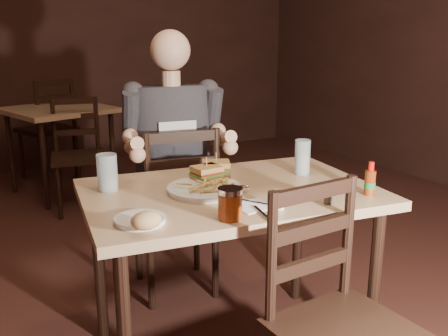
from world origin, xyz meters
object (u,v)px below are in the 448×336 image
dinner_plate (205,190)px  side_plate (140,221)px  chair_near (349,335)px  syrup_dispenser (230,204)px  bg_chair_near (79,157)px  chair_far (174,209)px  diner (174,123)px  bg_chair_far (47,129)px  glass_right (302,157)px  bg_table (59,118)px  main_table (230,208)px  glass_left (107,173)px  hot_sauce (370,179)px

dinner_plate → side_plate: 0.40m
chair_near → syrup_dispenser: size_ratio=8.16×
side_plate → bg_chair_near: bearing=79.7°
dinner_plate → syrup_dispenser: bearing=-103.4°
chair_far → diner: diner is taller
dinner_plate → side_plate: size_ratio=1.73×
bg_chair_far → diner: size_ratio=1.06×
chair_far → glass_right: 0.82m
dinner_plate → glass_right: glass_right is taller
dinner_plate → glass_right: bearing=0.4°
bg_table → chair_near: size_ratio=1.06×
diner → side_plate: diner is taller
main_table → diner: 0.67m
bg_chair_far → glass_left: bearing=64.6°
dinner_plate → glass_left: size_ratio=1.96×
bg_chair_near → chair_near: bearing=-75.2°
hot_sauce → side_plate: hot_sauce is taller
glass_right → side_plate: bearing=-168.0°
syrup_dispenser → chair_near: bearing=-51.6°
diner → hot_sauce: size_ratio=6.76×
glass_left → glass_right: (0.84, -0.22, 0.00)m
glass_left → chair_near: bearing=-63.5°
bg_chair_far → diner: 2.75m
main_table → dinner_plate: 0.14m
main_table → syrup_dispenser: 0.37m
dinner_plate → glass_left: (-0.33, 0.23, 0.07)m
diner → syrup_dispenser: bearing=-92.7°
bg_chair_far → glass_right: bearing=79.6°
syrup_dispenser → main_table: bearing=67.8°
bg_chair_far → bg_table: bearing=72.1°
glass_left → hot_sauce: (0.87, -0.60, -0.01)m
glass_right → bg_table: bearing=98.9°
syrup_dispenser → glass_right: bearing=38.3°
glass_right → main_table: bearing=-176.2°
bg_chair_near → hot_sauce: bearing=-66.2°
side_plate → bg_chair_far: bearing=82.9°
main_table → side_plate: 0.49m
chair_near → side_plate: (-0.49, 0.52, 0.32)m
dinner_plate → hot_sauce: bearing=-34.9°
bg_chair_near → glass_left: size_ratio=5.88×
hot_sauce → syrup_dispenser: hot_sauce is taller
bg_chair_far → side_plate: bearing=65.0°
bg_table → hot_sauce: bearing=-81.6°
bg_chair_near → side_plate: (-0.43, -2.38, 0.33)m
chair_near → dinner_plate: (-0.13, 0.70, 0.32)m
main_table → chair_far: bearing=85.3°
chair_near → hot_sauce: chair_near is taller
syrup_dispenser → side_plate: size_ratio=0.65×
hot_sauce → diner: bearing=111.8°
side_plate → chair_near: bearing=-46.7°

